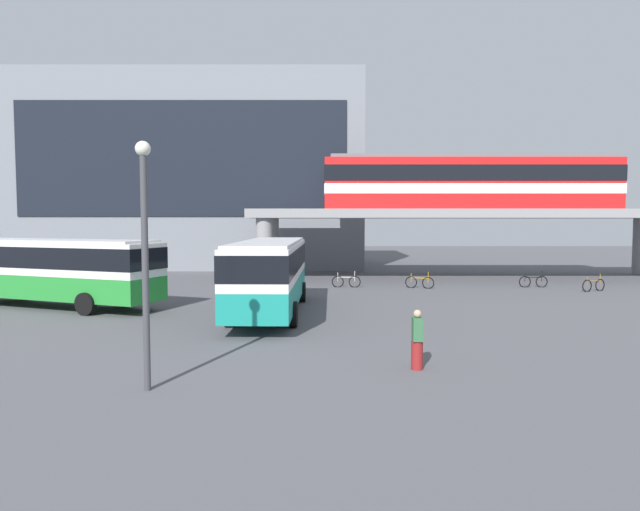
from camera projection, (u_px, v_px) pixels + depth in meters
The scene contains 12 objects.
ground_plane at pixel (286, 294), 30.61m from camera, with size 120.00×120.00×0.00m, color #515156.
station_building at pixel (201, 176), 50.18m from camera, with size 29.72×12.60×16.63m.
elevated_platform at pixel (469, 219), 38.89m from camera, with size 30.87×7.22×4.91m.
train at pixel (473, 182), 38.73m from camera, with size 20.83×2.96×3.84m.
bus_main at pixel (273, 269), 23.89m from camera, with size 2.94×11.09×3.22m.
bus_secondary at pixel (57, 265), 25.73m from camera, with size 11.22×6.32×3.22m.
bicycle_silver at pixel (349, 281), 33.60m from camera, with size 1.79×0.23×1.04m.
bicycle_orange at pixel (422, 282), 33.11m from camera, with size 1.67×0.76×1.04m.
bicycle_black at pixel (536, 282), 33.54m from camera, with size 1.79×0.09×1.04m.
bicycle_brown at pixel (597, 285), 31.55m from camera, with size 1.67×0.76×1.04m.
pedestrian_waiting_near_stop at pixel (420, 342), 14.86m from camera, with size 0.32×0.41×1.65m.
lamp_post at pixel (148, 244), 12.88m from camera, with size 0.36×0.36×5.95m.
Camera 1 is at (2.07, -20.41, 4.05)m, focal length 30.50 mm.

